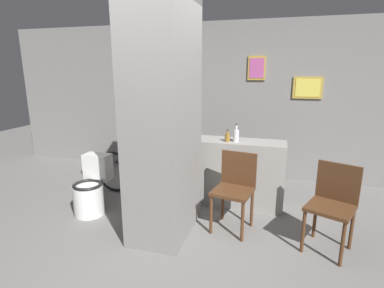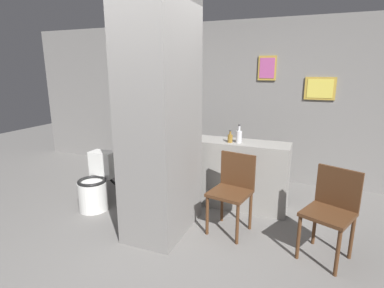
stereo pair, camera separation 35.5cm
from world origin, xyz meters
name	(u,v)px [view 1 (the left image)]	position (x,y,z in m)	size (l,w,h in m)	color
ground_plane	(158,253)	(0.00, 0.00, 0.00)	(14.00, 14.00, 0.00)	slate
wall_back	(214,101)	(0.00, 2.63, 1.30)	(8.00, 0.09, 2.60)	gray
pillar_center	(164,120)	(-0.10, 0.49, 1.30)	(0.62, 0.97, 2.60)	gray
counter_shelf	(232,172)	(0.53, 1.40, 0.45)	(1.39, 0.44, 0.91)	gray
toilet	(91,189)	(-1.19, 0.63, 0.31)	(0.38, 0.54, 0.74)	silver
chair_near_pillar	(235,186)	(0.66, 0.75, 0.52)	(0.49, 0.49, 0.90)	#4C2D19
chair_by_doorway	(333,202)	(1.68, 0.61, 0.52)	(0.55, 0.55, 0.90)	#4C2D19
bicycle	(144,174)	(-0.75, 1.31, 0.33)	(1.63, 0.42, 0.69)	black
bottle_tall	(236,135)	(0.57, 1.34, 0.99)	(0.07, 0.07, 0.25)	silver
bottle_short	(227,137)	(0.46, 1.32, 0.97)	(0.07, 0.07, 0.17)	olive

